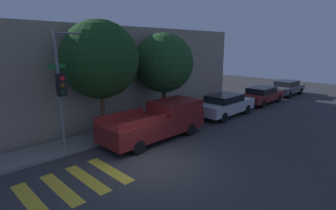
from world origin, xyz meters
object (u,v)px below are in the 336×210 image
at_px(traffic_light_pole, 71,74).
at_px(tree_near_corner, 100,60).
at_px(pickup_truck, 158,121).
at_px(tree_midblock, 164,63).
at_px(sedan_far_end, 287,88).
at_px(sedan_middle, 262,95).
at_px(sedan_near_corner, 225,105).

bearing_deg(traffic_light_pole, tree_near_corner, 22.87).
distance_m(pickup_truck, tree_midblock, 4.15).
distance_m(pickup_truck, sedan_far_end, 16.55).
height_order(traffic_light_pole, sedan_far_end, traffic_light_pole).
bearing_deg(tree_midblock, sedan_middle, -12.89).
relative_size(sedan_far_end, tree_near_corner, 0.76).
height_order(sedan_near_corner, sedan_middle, sedan_near_corner).
distance_m(pickup_truck, sedan_near_corner, 6.06).
relative_size(traffic_light_pole, sedan_near_corner, 1.14).
relative_size(sedan_middle, sedan_far_end, 1.05).
xyz_separation_m(tree_near_corner, tree_midblock, (4.30, 0.00, -0.36)).
bearing_deg(tree_near_corner, sedan_near_corner, -14.50).
bearing_deg(sedan_near_corner, traffic_light_pole, 172.61).
bearing_deg(sedan_middle, tree_near_corner, 171.21).
bearing_deg(sedan_middle, sedan_near_corner, -180.00).
height_order(tree_near_corner, tree_midblock, tree_near_corner).
relative_size(sedan_near_corner, tree_midblock, 0.86).
bearing_deg(tree_midblock, sedan_near_corner, -29.44).
bearing_deg(traffic_light_pole, pickup_truck, -18.75).
bearing_deg(sedan_far_end, tree_midblock, 171.73).
xyz_separation_m(sedan_near_corner, tree_near_corner, (-7.94, 2.05, 3.16)).
bearing_deg(sedan_middle, sedan_far_end, 0.00).
height_order(pickup_truck, sedan_middle, pickup_truck).
relative_size(pickup_truck, tree_midblock, 1.03).
xyz_separation_m(sedan_middle, tree_midblock, (-8.98, 2.05, 2.85)).
relative_size(traffic_light_pole, tree_near_corner, 0.90).
height_order(sedan_middle, tree_near_corner, tree_near_corner).
bearing_deg(pickup_truck, traffic_light_pole, 161.25).
bearing_deg(tree_midblock, tree_near_corner, 180.00).
relative_size(tree_near_corner, tree_midblock, 1.09).
bearing_deg(traffic_light_pole, sedan_middle, -4.80).
height_order(sedan_far_end, tree_near_corner, tree_near_corner).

